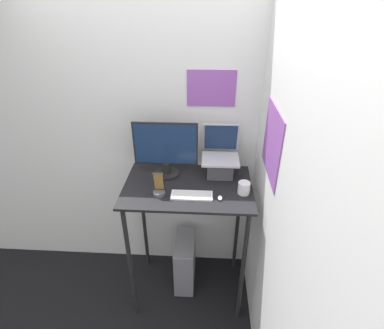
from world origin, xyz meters
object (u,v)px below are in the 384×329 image
cell_phone (159,189)px  computer_tower (185,261)px  laptop (220,162)px  keyboard (192,195)px  monitor (166,151)px  mouse (220,198)px

cell_phone → computer_tower: size_ratio=0.37×
laptop → computer_tower: size_ratio=0.78×
laptop → keyboard: laptop is taller
monitor → mouse: monitor is taller
mouse → cell_phone: (-0.43, 0.03, 0.03)m
mouse → keyboard: bearing=172.9°
laptop → computer_tower: laptop is taller
monitor → keyboard: bearing=-53.1°
laptop → monitor: 0.43m
monitor → computer_tower: bearing=-24.1°
cell_phone → mouse: bearing=-4.3°
monitor → cell_phone: 0.32m
mouse → computer_tower: (-0.27, 0.25, -0.91)m
laptop → monitor: size_ratio=0.78×
cell_phone → keyboard: bearing=-1.9°
monitor → computer_tower: size_ratio=1.00×
mouse → cell_phone: size_ratio=0.28×
mouse → cell_phone: bearing=175.7°
cell_phone → computer_tower: cell_phone is taller
cell_phone → computer_tower: 0.98m
monitor → keyboard: (0.22, -0.29, -0.20)m
monitor → cell_phone: (-0.02, -0.28, -0.16)m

